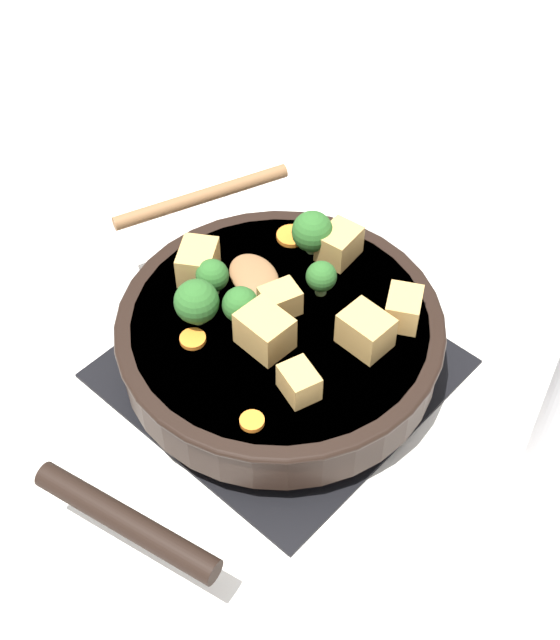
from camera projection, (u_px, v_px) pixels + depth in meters
ground_plane at (280, 370)px, 0.96m from camera, size 2.40×2.40×0.00m
front_burner_grate at (280, 363)px, 0.95m from camera, size 0.31×0.31×0.03m
skillet_pan at (279, 337)px, 0.91m from camera, size 0.45×0.34×0.06m
wooden_spoon at (225, 231)px, 0.97m from camera, size 0.20×0.22×0.02m
tofu_cube_center_large at (299, 382)px, 0.83m from camera, size 0.04×0.04×0.03m
tofu_cube_near_handle at (265, 331)px, 0.86m from camera, size 0.04×0.05×0.04m
tofu_cube_east_chunk at (403, 308)px, 0.89m from camera, size 0.05×0.05×0.03m
tofu_cube_west_chunk at (339, 244)px, 0.95m from camera, size 0.05×0.04×0.04m
tofu_cube_back_piece at (366, 331)px, 0.86m from camera, size 0.04×0.05×0.04m
tofu_cube_front_piece at (280, 301)px, 0.89m from camera, size 0.05×0.04×0.03m
tofu_cube_mid_small at (198, 262)px, 0.93m from camera, size 0.06×0.06×0.04m
broccoli_floret_near_spoon at (241, 305)px, 0.88m from camera, size 0.04×0.04×0.04m
broccoli_floret_center_top at (321, 277)px, 0.91m from camera, size 0.03×0.03×0.04m
broccoli_floret_east_rim at (312, 232)px, 0.94m from camera, size 0.04×0.04×0.05m
broccoli_floret_west_rim at (212, 276)px, 0.90m from camera, size 0.03×0.03×0.04m
broccoli_floret_north_edge at (197, 302)px, 0.88m from camera, size 0.05×0.05×0.05m
carrot_slice_orange_thin at (193, 339)px, 0.88m from camera, size 0.03×0.03×0.01m
carrot_slice_near_center at (291, 236)px, 0.98m from camera, size 0.03×0.03×0.01m
carrot_slice_edge_slice at (252, 421)px, 0.81m from camera, size 0.02×0.02×0.01m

